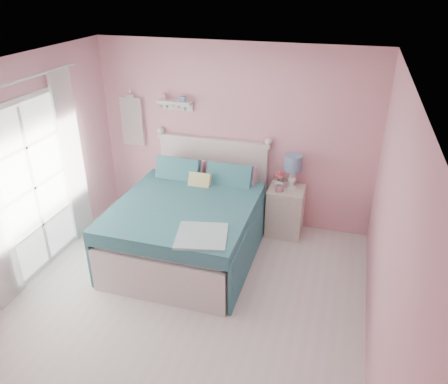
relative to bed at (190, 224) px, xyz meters
The scene contains 12 objects.
floor 1.27m from the bed, 75.85° to the right, with size 4.50×4.50×0.00m, color silver.
room_shell 1.68m from the bed, 75.85° to the right, with size 4.50×4.50×4.50m.
bed is the anchor object (origin of this frame).
nightstand 1.40m from the bed, 35.99° to the left, with size 0.49×0.48×0.71m.
table_lamp 1.62m from the bed, 37.45° to the left, with size 0.24×0.24×0.47m.
vase 1.37m from the bed, 39.67° to the left, with size 0.15×0.15×0.15m, color silver.
teacup 1.31m from the bed, 34.62° to the left, with size 0.11×0.11×0.09m, color #CF8B99.
roses 1.40m from the bed, 39.59° to the left, with size 0.14×0.11×0.12m.
wall_shelf 1.76m from the bed, 118.34° to the left, with size 0.50×0.15×0.25m.
hanging_dress 1.89m from the bed, 141.08° to the left, with size 0.34×0.03×0.72m, color white.
french_door 1.96m from the bed, 155.45° to the right, with size 0.04×1.32×2.16m.
curtain_far 1.80m from the bed, behind, with size 0.04×0.40×2.32m, color white.
Camera 1 is at (1.54, -3.44, 3.38)m, focal length 35.00 mm.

